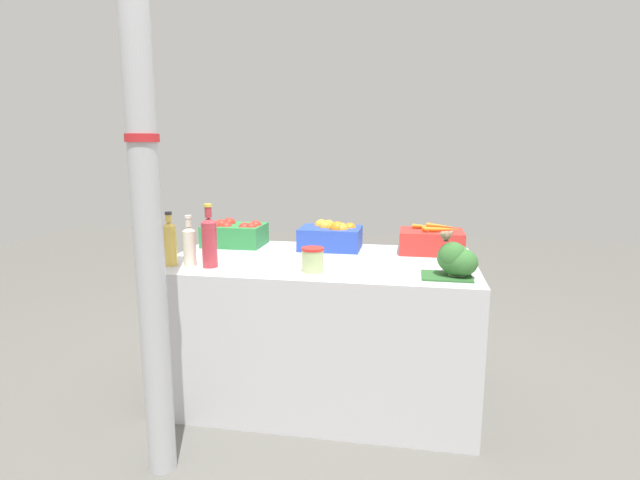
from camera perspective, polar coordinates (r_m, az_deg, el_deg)
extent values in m
plane|color=#605E59|center=(2.84, 0.00, -17.02)|extent=(10.00, 10.00, 0.00)
cube|color=silver|center=(2.69, 0.00, -9.96)|extent=(1.57, 0.87, 0.75)
cylinder|color=#B7BABF|center=(1.98, -19.60, 9.84)|extent=(0.11, 0.11, 2.62)
cylinder|color=red|center=(1.98, -19.67, 10.93)|extent=(0.12, 0.12, 0.03)
cube|color=#2D8442|center=(2.96, -9.70, 0.57)|extent=(0.34, 0.26, 0.12)
sphere|color=red|center=(2.88, -8.61, 1.26)|extent=(0.08, 0.08, 0.08)
sphere|color=red|center=(3.01, -10.32, 1.84)|extent=(0.07, 0.07, 0.07)
sphere|color=red|center=(3.00, -11.18, 1.61)|extent=(0.08, 0.08, 0.08)
sphere|color=red|center=(2.91, -10.63, 1.37)|extent=(0.07, 0.07, 0.07)
sphere|color=red|center=(2.92, -11.99, 1.43)|extent=(0.08, 0.08, 0.08)
sphere|color=red|center=(2.86, -7.83, 1.33)|extent=(0.07, 0.07, 0.07)
sphere|color=red|center=(2.97, -12.15, 1.46)|extent=(0.08, 0.08, 0.08)
sphere|color=red|center=(2.92, -7.35, 1.55)|extent=(0.07, 0.07, 0.07)
cube|color=#2847B7|center=(2.82, 1.21, 0.21)|extent=(0.34, 0.26, 0.12)
sphere|color=orange|center=(2.75, 2.43, 1.14)|extent=(0.08, 0.08, 0.08)
sphere|color=orange|center=(2.88, 0.16, 1.55)|extent=(0.08, 0.08, 0.08)
sphere|color=orange|center=(2.79, 2.50, 1.25)|extent=(0.07, 0.07, 0.07)
sphere|color=orange|center=(2.82, 0.65, 1.45)|extent=(0.08, 0.08, 0.08)
sphere|color=orange|center=(2.82, 3.44, 1.25)|extent=(0.07, 0.07, 0.07)
sphere|color=orange|center=(2.75, 1.99, 1.24)|extent=(0.09, 0.09, 0.09)
sphere|color=orange|center=(2.88, 0.99, 1.56)|extent=(0.08, 0.08, 0.08)
sphere|color=orange|center=(2.80, 1.39, 1.32)|extent=(0.07, 0.07, 0.07)
cube|color=red|center=(2.79, 12.59, -0.17)|extent=(0.34, 0.26, 0.12)
cone|color=orange|center=(2.80, 13.69, 1.54)|extent=(0.16, 0.08, 0.03)
cone|color=orange|center=(2.82, 12.02, 1.52)|extent=(0.15, 0.04, 0.02)
cone|color=orange|center=(2.73, 13.21, 1.31)|extent=(0.16, 0.07, 0.02)
cone|color=orange|center=(2.74, 14.21, 1.17)|extent=(0.17, 0.06, 0.03)
cone|color=orange|center=(2.82, 12.04, 1.47)|extent=(0.15, 0.05, 0.03)
cone|color=orange|center=(2.73, 13.27, 1.20)|extent=(0.15, 0.06, 0.03)
cube|color=#2D602D|center=(2.30, 14.26, -4.03)|extent=(0.22, 0.18, 0.01)
ellipsoid|color=#387033|center=(2.28, 15.20, -2.28)|extent=(0.12, 0.12, 0.14)
cylinder|color=#B2C693|center=(2.29, 15.13, -3.68)|extent=(0.03, 0.03, 0.02)
ellipsoid|color=#427F3D|center=(2.29, 15.01, -1.99)|extent=(0.14, 0.14, 0.13)
cylinder|color=#B2C693|center=(2.31, 14.93, -3.59)|extent=(0.03, 0.03, 0.02)
ellipsoid|color=#387033|center=(2.28, 15.92, -2.48)|extent=(0.14, 0.14, 0.12)
cylinder|color=#B2C693|center=(2.29, 15.85, -3.72)|extent=(0.03, 0.03, 0.02)
ellipsoid|color=#387033|center=(2.28, 14.91, -1.86)|extent=(0.13, 0.13, 0.13)
cylinder|color=#B2C693|center=(2.30, 14.82, -3.64)|extent=(0.03, 0.03, 0.02)
cylinder|color=gold|center=(2.53, -16.76, -0.62)|extent=(0.06, 0.06, 0.20)
cone|color=gold|center=(2.51, -16.89, 1.78)|extent=(0.06, 0.06, 0.02)
cylinder|color=gold|center=(2.51, -16.92, 2.38)|extent=(0.03, 0.03, 0.04)
cylinder|color=#2D2D33|center=(2.51, -16.96, 2.94)|extent=(0.03, 0.03, 0.01)
cylinder|color=beige|center=(2.49, -14.68, -0.96)|extent=(0.06, 0.06, 0.17)
cone|color=beige|center=(2.47, -14.79, 1.24)|extent=(0.06, 0.06, 0.02)
cylinder|color=beige|center=(2.47, -14.82, 1.94)|extent=(0.03, 0.03, 0.04)
cylinder|color=silver|center=(2.46, -14.85, 2.58)|extent=(0.03, 0.03, 0.01)
cylinder|color=#B2333D|center=(2.44, -12.51, -0.56)|extent=(0.07, 0.07, 0.22)
cone|color=#B2333D|center=(2.42, -12.63, 2.25)|extent=(0.07, 0.07, 0.02)
cylinder|color=#B2333D|center=(2.42, -12.67, 3.13)|extent=(0.03, 0.03, 0.05)
cylinder|color=gold|center=(2.42, -12.70, 3.88)|extent=(0.04, 0.04, 0.01)
cylinder|color=#B2C684|center=(2.31, -0.84, -2.41)|extent=(0.10, 0.10, 0.10)
cylinder|color=red|center=(2.30, -0.85, -1.03)|extent=(0.11, 0.11, 0.01)
cube|color=#4C3D2D|center=(2.28, 14.21, -0.06)|extent=(0.02, 0.02, 0.01)
ellipsoid|color=#7A664C|center=(2.28, 14.23, 0.51)|extent=(0.06, 0.08, 0.04)
sphere|color=#897556|center=(2.23, 13.87, 0.66)|extent=(0.03, 0.03, 0.03)
cone|color=#4C3D28|center=(2.22, 13.76, 0.61)|extent=(0.01, 0.02, 0.01)
cube|color=#7A664C|center=(2.32, 14.70, 0.80)|extent=(0.03, 0.04, 0.01)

